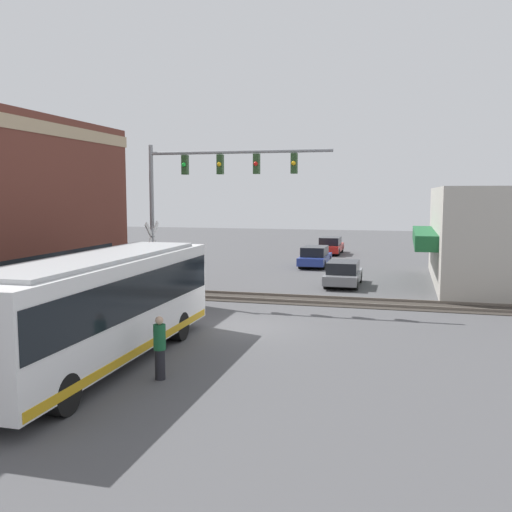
# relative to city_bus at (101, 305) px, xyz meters

# --- Properties ---
(ground_plane) EXTENTS (120.00, 120.00, 0.00)m
(ground_plane) POSITION_rel_city_bus_xyz_m (5.78, -2.80, -1.82)
(ground_plane) COLOR #4C4C4F
(city_bus) EXTENTS (11.01, 2.59, 3.31)m
(city_bus) POSITION_rel_city_bus_xyz_m (0.00, 0.00, 0.00)
(city_bus) COLOR white
(city_bus) RESTS_ON ground
(traffic_signal_gantry) EXTENTS (0.42, 8.72, 7.39)m
(traffic_signal_gantry) POSITION_rel_city_bus_xyz_m (10.28, 0.30, 3.79)
(traffic_signal_gantry) COLOR gray
(traffic_signal_gantry) RESTS_ON ground
(crossing_signal) EXTENTS (1.41, 1.18, 3.81)m
(crossing_signal) POSITION_rel_city_bus_xyz_m (9.57, 2.78, 0.47)
(crossing_signal) COLOR gray
(crossing_signal) RESTS_ON ground
(rail_track_near) EXTENTS (2.60, 60.00, 0.15)m
(rail_track_near) POSITION_rel_city_bus_xyz_m (11.78, -2.80, -1.79)
(rail_track_near) COLOR #332D28
(rail_track_near) RESTS_ON ground
(parked_car_grey) EXTENTS (4.33, 1.82, 1.39)m
(parked_car_grey) POSITION_rel_city_bus_xyz_m (16.71, -5.40, -1.18)
(parked_car_grey) COLOR slate
(parked_car_grey) RESTS_ON ground
(parked_car_blue) EXTENTS (4.64, 1.82, 1.44)m
(parked_car_blue) POSITION_rel_city_bus_xyz_m (24.60, -2.60, -1.15)
(parked_car_blue) COLOR navy
(parked_car_blue) RESTS_ON ground
(parked_car_red) EXTENTS (4.66, 1.82, 1.46)m
(parked_car_red) POSITION_rel_city_bus_xyz_m (33.28, -2.60, -1.14)
(parked_car_red) COLOR #B21E19
(parked_car_red) RESTS_ON ground
(pedestrian_near_bus) EXTENTS (0.34, 0.34, 1.77)m
(pedestrian_near_bus) POSITION_rel_city_bus_xyz_m (-0.76, -2.19, -0.92)
(pedestrian_near_bus) COLOR black
(pedestrian_near_bus) RESTS_ON ground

